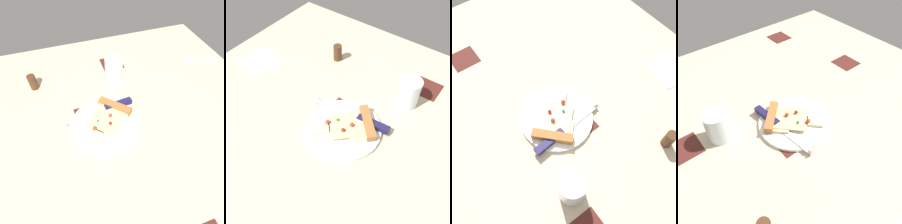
% 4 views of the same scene
% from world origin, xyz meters
% --- Properties ---
extents(ground_plane, '(1.19, 1.19, 0.03)m').
position_xyz_m(ground_plane, '(0.00, 0.00, -0.01)').
color(ground_plane, '#C6B293').
rests_on(ground_plane, ground).
extents(plate, '(0.22, 0.22, 0.01)m').
position_xyz_m(plate, '(-0.08, -0.02, 0.01)').
color(plate, white).
rests_on(plate, ground_plane).
extents(pizza_slice, '(0.18, 0.18, 0.03)m').
position_xyz_m(pizza_slice, '(-0.09, -0.00, 0.02)').
color(pizza_slice, beige).
rests_on(pizza_slice, plate).
extents(knife, '(0.04, 0.24, 0.02)m').
position_xyz_m(knife, '(-0.13, -0.00, 0.02)').
color(knife, silver).
rests_on(knife, plate).
extents(drinking_glass, '(0.07, 0.07, 0.10)m').
position_xyz_m(drinking_glass, '(-0.28, 0.08, 0.05)').
color(drinking_glass, silver).
rests_on(drinking_glass, ground_plane).
extents(pepper_shaker, '(0.03, 0.03, 0.06)m').
position_xyz_m(pepper_shaker, '(-0.33, -0.23, 0.03)').
color(pepper_shaker, '#4C2D19').
rests_on(pepper_shaker, ground_plane).
extents(napkin, '(0.15, 0.15, 0.00)m').
position_xyz_m(napkin, '(-0.15, -0.45, 0.00)').
color(napkin, white).
rests_on(napkin, ground_plane).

